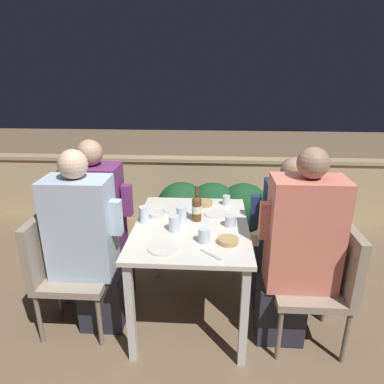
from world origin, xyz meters
TOP-DOWN VIEW (x-y plane):
  - ground_plane at (0.00, 0.00)m, footprint 16.00×16.00m
  - parapet_wall at (0.00, 1.75)m, footprint 9.00×0.18m
  - dining_table at (0.00, 0.00)m, footprint 0.80×1.04m
  - planter_hedge at (0.15, 0.98)m, footprint 1.12×0.47m
  - chair_left_near at (-0.91, -0.16)m, footprint 0.48×0.48m
  - person_blue_shirt at (-0.71, -0.16)m, footprint 0.50×0.26m
  - chair_left_far at (-0.91, 0.16)m, footprint 0.48×0.48m
  - person_purple_stripe at (-0.71, 0.16)m, footprint 0.49×0.26m
  - chair_right_near at (0.90, -0.21)m, footprint 0.48×0.48m
  - person_coral_top at (0.70, -0.21)m, footprint 0.51×0.26m
  - chair_right_far at (0.89, 0.17)m, footprint 0.48×0.48m
  - person_navy_jumper at (0.68, 0.17)m, footprint 0.47×0.26m
  - beer_bottle at (0.03, 0.08)m, footprint 0.07×0.07m
  - plate_0 at (-0.12, 0.26)m, footprint 0.22×0.22m
  - plate_1 at (0.18, 0.20)m, footprint 0.19×0.19m
  - plate_2 at (-0.15, -0.34)m, footprint 0.20×0.20m
  - bowl_0 at (0.25, -0.25)m, footprint 0.13×0.13m
  - bowl_1 at (-0.28, 0.14)m, footprint 0.13×0.13m
  - bowl_2 at (0.09, 0.37)m, footprint 0.13×0.13m
  - glass_cup_0 at (0.27, 0.00)m, footprint 0.08×0.08m
  - glass_cup_1 at (0.26, 0.39)m, footprint 0.06×0.06m
  - glass_cup_2 at (-0.11, -0.10)m, footprint 0.08×0.08m
  - glass_cup_3 at (-0.07, 0.05)m, footprint 0.07×0.07m
  - glass_cup_4 at (0.10, -0.24)m, footprint 0.07×0.07m
  - glass_cup_5 at (-0.34, 0.03)m, footprint 0.07×0.07m
  - fork_0 at (0.14, -0.40)m, footprint 0.14×0.13m
  - potted_plant at (-1.06, 0.92)m, footprint 0.35×0.35m

SIDE VIEW (x-z plane):
  - ground_plane at x=0.00m, z-range 0.00..0.00m
  - parapet_wall at x=0.00m, z-range 0.01..0.79m
  - planter_hedge at x=0.15m, z-range 0.04..0.77m
  - potted_plant at x=-1.06m, z-range 0.09..0.88m
  - chair_left_near at x=-0.91m, z-range 0.08..0.95m
  - chair_left_far at x=-0.91m, z-range 0.08..0.95m
  - chair_right_near at x=0.90m, z-range 0.08..0.95m
  - chair_right_far at x=0.89m, z-range 0.08..0.95m
  - person_navy_jumper at x=0.68m, z-range 0.01..1.22m
  - dining_table at x=0.00m, z-range 0.28..1.03m
  - person_blue_shirt at x=-0.71m, z-range 0.00..1.33m
  - person_purple_stripe at x=-0.71m, z-range 0.00..1.33m
  - person_coral_top at x=0.70m, z-range 0.00..1.37m
  - fork_0 at x=0.14m, z-range 0.76..0.76m
  - plate_0 at x=-0.12m, z-range 0.76..0.77m
  - plate_1 at x=0.18m, z-range 0.76..0.77m
  - plate_2 at x=-0.15m, z-range 0.76..0.77m
  - bowl_0 at x=0.25m, z-range 0.76..0.79m
  - bowl_1 at x=-0.28m, z-range 0.76..0.80m
  - bowl_2 at x=0.09m, z-range 0.76..0.80m
  - glass_cup_1 at x=0.26m, z-range 0.76..0.83m
  - glass_cup_0 at x=0.27m, z-range 0.76..0.83m
  - glass_cup_4 at x=0.10m, z-range 0.76..0.85m
  - glass_cup_2 at x=-0.11m, z-range 0.76..0.86m
  - glass_cup_3 at x=-0.07m, z-range 0.76..0.87m
  - glass_cup_5 at x=-0.34m, z-range 0.76..0.87m
  - beer_bottle at x=0.03m, z-range 0.72..0.99m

